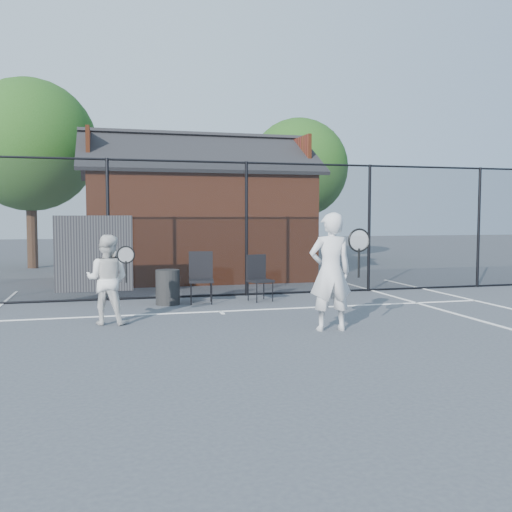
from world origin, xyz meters
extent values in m
plane|color=#3F4248|center=(0.00, 0.00, 0.00)|extent=(80.00, 80.00, 0.00)
cube|color=white|center=(0.00, 3.00, 0.01)|extent=(11.00, 0.06, 0.01)
cube|color=white|center=(0.00, 2.85, 0.01)|extent=(0.06, 0.30, 0.01)
cylinder|color=black|center=(-2.00, 5.00, 1.50)|extent=(0.07, 0.07, 3.00)
cylinder|color=black|center=(1.00, 5.00, 1.50)|extent=(0.07, 0.07, 3.00)
cylinder|color=black|center=(4.00, 5.00, 1.50)|extent=(0.07, 0.07, 3.00)
cylinder|color=black|center=(7.00, 5.00, 1.50)|extent=(0.07, 0.07, 3.00)
cylinder|color=black|center=(0.00, 5.00, 2.97)|extent=(22.00, 0.04, 0.04)
cylinder|color=black|center=(0.00, 5.00, 0.03)|extent=(22.00, 0.04, 0.04)
cube|color=black|center=(0.00, 5.00, 1.50)|extent=(22.00, 3.00, 0.01)
cube|color=black|center=(-2.30, 4.98, 1.00)|extent=(1.60, 0.04, 1.60)
cube|color=brown|center=(0.50, 9.00, 1.50)|extent=(6.00, 4.00, 3.00)
cube|color=black|center=(0.50, 8.00, 3.53)|extent=(6.50, 2.36, 1.32)
cube|color=black|center=(0.50, 10.00, 3.53)|extent=(6.50, 2.36, 1.32)
cube|color=brown|center=(-2.45, 9.00, 3.53)|extent=(0.10, 2.80, 1.06)
cube|color=brown|center=(3.45, 9.00, 3.53)|extent=(0.10, 2.80, 1.06)
cylinder|color=#301F13|center=(-4.50, 13.50, 1.26)|extent=(0.36, 0.36, 2.52)
sphere|color=#1E4A15|center=(-4.50, 13.50, 4.20)|extent=(4.48, 4.48, 4.48)
cylinder|color=#301F13|center=(5.50, 14.50, 1.12)|extent=(0.36, 0.36, 2.23)
sphere|color=#1E4A15|center=(5.50, 14.50, 3.72)|extent=(3.97, 3.97, 3.97)
imported|color=silver|center=(1.32, 0.85, 0.92)|extent=(0.70, 0.49, 1.84)
torus|color=black|center=(1.63, 0.48, 1.42)|extent=(0.36, 0.03, 0.36)
cylinder|color=black|center=(1.63, 0.48, 1.08)|extent=(0.03, 0.03, 0.44)
imported|color=silver|center=(-2.04, 2.28, 0.74)|extent=(0.86, 0.76, 1.48)
torus|color=black|center=(-1.74, 1.98, 1.16)|extent=(0.29, 0.02, 0.29)
cylinder|color=black|center=(-1.74, 1.98, 0.89)|extent=(0.03, 0.03, 0.36)
cube|color=black|center=(-0.18, 4.10, 0.52)|extent=(0.56, 0.58, 1.03)
cube|color=black|center=(1.08, 4.10, 0.47)|extent=(0.56, 0.57, 0.95)
cylinder|color=black|center=(-0.86, 4.12, 0.35)|extent=(0.57, 0.57, 0.71)
camera|label=1|loc=(-2.05, -7.39, 1.78)|focal=40.00mm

